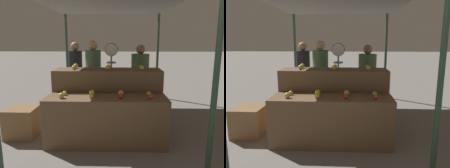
% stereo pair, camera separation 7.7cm
% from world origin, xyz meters
% --- Properties ---
extents(ground_plane, '(60.00, 60.00, 0.00)m').
position_xyz_m(ground_plane, '(0.00, 0.00, 0.00)').
color(ground_plane, slate).
extents(market_canopy, '(2.82, 4.05, 2.43)m').
position_xyz_m(market_canopy, '(-0.00, 1.05, 2.29)').
color(market_canopy, '#33513D').
rests_on(market_canopy, ground_plane).
extents(display_counter_front, '(1.92, 0.55, 0.79)m').
position_xyz_m(display_counter_front, '(0.00, 0.00, 0.39)').
color(display_counter_front, brown).
rests_on(display_counter_front, ground_plane).
extents(display_counter_back, '(1.92, 0.55, 1.15)m').
position_xyz_m(display_counter_back, '(0.00, 0.60, 0.57)').
color(display_counter_back, brown).
rests_on(display_counter_back, ground_plane).
extents(apple_front_0, '(0.09, 0.09, 0.09)m').
position_xyz_m(apple_front_0, '(-0.68, -0.10, 0.83)').
color(apple_front_0, gold).
rests_on(apple_front_0, display_counter_front).
extents(apple_front_1, '(0.08, 0.08, 0.08)m').
position_xyz_m(apple_front_1, '(-0.22, -0.10, 0.83)').
color(apple_front_1, gold).
rests_on(apple_front_1, display_counter_front).
extents(apple_front_2, '(0.08, 0.08, 0.08)m').
position_xyz_m(apple_front_2, '(0.23, -0.10, 0.83)').
color(apple_front_2, '#AD281E').
rests_on(apple_front_2, display_counter_front).
extents(apple_front_3, '(0.08, 0.08, 0.08)m').
position_xyz_m(apple_front_3, '(0.68, -0.11, 0.83)').
color(apple_front_3, red).
rests_on(apple_front_3, display_counter_front).
extents(apple_front_4, '(0.07, 0.07, 0.07)m').
position_xyz_m(apple_front_4, '(-0.68, 0.10, 0.82)').
color(apple_front_4, gold).
rests_on(apple_front_4, display_counter_front).
extents(apple_front_5, '(0.09, 0.09, 0.09)m').
position_xyz_m(apple_front_5, '(-0.23, 0.11, 0.83)').
color(apple_front_5, gold).
rests_on(apple_front_5, display_counter_front).
extents(apple_front_6, '(0.09, 0.09, 0.09)m').
position_xyz_m(apple_front_6, '(0.23, 0.10, 0.83)').
color(apple_front_6, gold).
rests_on(apple_front_6, display_counter_front).
extents(apple_front_7, '(0.07, 0.07, 0.07)m').
position_xyz_m(apple_front_7, '(0.68, 0.11, 0.82)').
color(apple_front_7, gold).
rests_on(apple_front_7, display_counter_front).
extents(apple_back_0, '(0.08, 0.08, 0.08)m').
position_xyz_m(apple_back_0, '(-0.60, 0.50, 1.19)').
color(apple_back_0, gold).
rests_on(apple_back_0, display_counter_back).
extents(apple_back_1, '(0.08, 0.08, 0.08)m').
position_xyz_m(apple_back_1, '(0.00, 0.50, 1.19)').
color(apple_back_1, gold).
rests_on(apple_back_1, display_counter_back).
extents(apple_back_2, '(0.08, 0.08, 0.08)m').
position_xyz_m(apple_back_2, '(0.60, 0.48, 1.19)').
color(apple_back_2, gold).
rests_on(apple_back_2, display_counter_back).
extents(apple_back_3, '(0.09, 0.09, 0.09)m').
position_xyz_m(apple_back_3, '(-0.60, 0.70, 1.19)').
color(apple_back_3, gold).
rests_on(apple_back_3, display_counter_back).
extents(apple_back_4, '(0.08, 0.08, 0.08)m').
position_xyz_m(apple_back_4, '(0.01, 0.72, 1.19)').
color(apple_back_4, yellow).
rests_on(apple_back_4, display_counter_back).
extents(apple_back_5, '(0.07, 0.07, 0.07)m').
position_xyz_m(apple_back_5, '(0.60, 0.72, 1.18)').
color(apple_back_5, yellow).
rests_on(apple_back_5, display_counter_back).
extents(produce_scale, '(0.27, 0.20, 1.61)m').
position_xyz_m(produce_scale, '(0.04, 1.28, 1.16)').
color(produce_scale, '#99999E').
rests_on(produce_scale, ground_plane).
extents(person_vendor_at_scale, '(0.41, 0.41, 1.66)m').
position_xyz_m(person_vendor_at_scale, '(-0.39, 1.64, 0.96)').
color(person_vendor_at_scale, '#2D2D38').
rests_on(person_vendor_at_scale, ground_plane).
extents(person_customer_left, '(0.46, 0.46, 1.57)m').
position_xyz_m(person_customer_left, '(0.68, 1.59, 0.89)').
color(person_customer_left, '#2D2D38').
rests_on(person_customer_left, ground_plane).
extents(person_customer_right, '(0.38, 0.38, 1.62)m').
position_xyz_m(person_customer_right, '(-0.88, 2.08, 0.94)').
color(person_customer_right, '#2D2D38').
rests_on(person_customer_right, ground_plane).
extents(wooden_crate_side, '(0.52, 0.52, 0.52)m').
position_xyz_m(wooden_crate_side, '(-1.49, 0.26, 0.26)').
color(wooden_crate_side, olive).
rests_on(wooden_crate_side, ground_plane).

